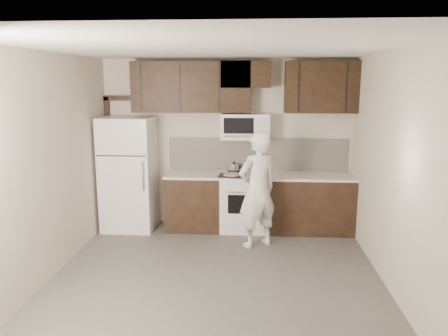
# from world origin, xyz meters

# --- Properties ---
(floor) EXTENTS (4.50, 4.50, 0.00)m
(floor) POSITION_xyz_m (0.00, 0.00, 0.00)
(floor) COLOR #4F4C4A
(floor) RESTS_ON ground
(back_wall) EXTENTS (4.00, 0.00, 4.00)m
(back_wall) POSITION_xyz_m (0.00, 2.25, 1.35)
(back_wall) COLOR #B9AE9D
(back_wall) RESTS_ON ground
(ceiling) EXTENTS (4.50, 4.50, 0.00)m
(ceiling) POSITION_xyz_m (0.00, 0.00, 2.70)
(ceiling) COLOR white
(ceiling) RESTS_ON back_wall
(counter_run) EXTENTS (2.95, 0.64, 0.91)m
(counter_run) POSITION_xyz_m (0.60, 1.94, 0.46)
(counter_run) COLOR black
(counter_run) RESTS_ON floor
(stove) EXTENTS (0.76, 0.66, 0.94)m
(stove) POSITION_xyz_m (0.30, 1.94, 0.46)
(stove) COLOR white
(stove) RESTS_ON floor
(backsplash) EXTENTS (2.90, 0.02, 0.54)m
(backsplash) POSITION_xyz_m (0.50, 2.24, 1.18)
(backsplash) COLOR beige
(backsplash) RESTS_ON counter_run
(upper_cabinets) EXTENTS (3.48, 0.35, 0.78)m
(upper_cabinets) POSITION_xyz_m (0.21, 2.08, 2.28)
(upper_cabinets) COLOR black
(upper_cabinets) RESTS_ON back_wall
(microwave) EXTENTS (0.76, 0.42, 0.40)m
(microwave) POSITION_xyz_m (0.30, 2.06, 1.65)
(microwave) COLOR white
(microwave) RESTS_ON upper_cabinets
(refrigerator) EXTENTS (0.80, 0.76, 1.80)m
(refrigerator) POSITION_xyz_m (-1.55, 1.89, 0.90)
(refrigerator) COLOR white
(refrigerator) RESTS_ON floor
(door_trim) EXTENTS (0.50, 0.08, 2.12)m
(door_trim) POSITION_xyz_m (-1.92, 2.21, 1.25)
(door_trim) COLOR black
(door_trim) RESTS_ON floor
(saucepan) EXTENTS (0.31, 0.18, 0.17)m
(saucepan) POSITION_xyz_m (0.12, 2.09, 0.98)
(saucepan) COLOR silver
(saucepan) RESTS_ON stove
(baking_tray) EXTENTS (0.42, 0.33, 0.02)m
(baking_tray) POSITION_xyz_m (0.10, 1.76, 0.92)
(baking_tray) COLOR black
(baking_tray) RESTS_ON counter_run
(pizza) EXTENTS (0.29, 0.29, 0.02)m
(pizza) POSITION_xyz_m (0.10, 1.76, 0.94)
(pizza) COLOR #CFB58B
(pizza) RESTS_ON baking_tray
(person) EXTENTS (0.73, 0.67, 1.68)m
(person) POSITION_xyz_m (0.50, 1.23, 0.84)
(person) COLOR silver
(person) RESTS_ON floor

